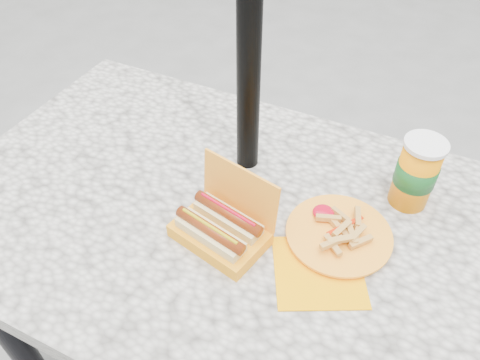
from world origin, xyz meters
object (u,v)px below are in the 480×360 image
at_px(hotdog_box, 221,228).
at_px(fries_plate, 337,236).
at_px(umbrella_pole, 249,21).
at_px(soda_cup, 416,173).

height_order(hotdog_box, fries_plate, hotdog_box).
bearing_deg(hotdog_box, umbrella_pole, 115.22).
xyz_separation_m(hotdog_box, soda_cup, (0.31, 0.27, 0.05)).
xyz_separation_m(fries_plate, soda_cup, (0.10, 0.17, 0.07)).
height_order(hotdog_box, soda_cup, soda_cup).
bearing_deg(umbrella_pole, soda_cup, 5.52).
distance_m(umbrella_pole, soda_cup, 0.45).
height_order(umbrella_pole, fries_plate, umbrella_pole).
bearing_deg(hotdog_box, soda_cup, 53.22).
height_order(fries_plate, soda_cup, soda_cup).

